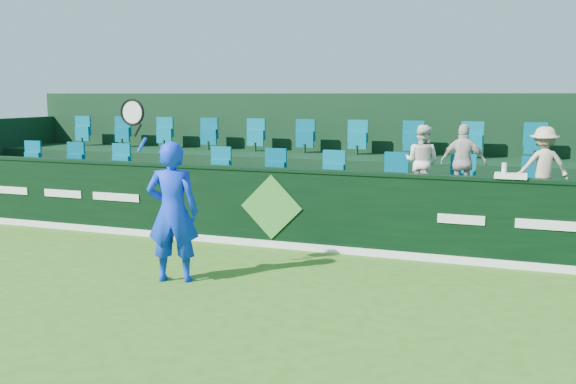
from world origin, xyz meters
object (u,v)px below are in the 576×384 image
at_px(spectator_right, 543,166).
at_px(towel, 511,176).
at_px(tennis_player, 172,211).
at_px(spectator_left, 422,162).
at_px(drinks_bottle, 504,170).
at_px(spectator_middle, 463,162).

relative_size(spectator_right, towel, 2.76).
bearing_deg(tennis_player, spectator_left, 50.80).
distance_m(tennis_player, spectator_left, 4.55).
relative_size(tennis_player, drinks_bottle, 11.54).
xyz_separation_m(tennis_player, drinks_bottle, (4.24, 2.39, 0.47)).
height_order(spectator_middle, spectator_right, spectator_middle).
distance_m(tennis_player, spectator_right, 5.97).
bearing_deg(drinks_bottle, spectator_middle, 121.42).
distance_m(towel, drinks_bottle, 0.12).
relative_size(spectator_middle, spectator_right, 1.02).
distance_m(spectator_middle, drinks_bottle, 1.31).
height_order(spectator_right, drinks_bottle, spectator_right).
bearing_deg(spectator_middle, towel, 128.77).
height_order(tennis_player, spectator_middle, tennis_player).
bearing_deg(tennis_player, spectator_right, 36.10).
relative_size(spectator_middle, drinks_bottle, 5.72).
xyz_separation_m(spectator_right, towel, (-0.47, -1.12, -0.05)).
bearing_deg(drinks_bottle, spectator_right, 63.01).
height_order(spectator_middle, drinks_bottle, spectator_middle).
xyz_separation_m(tennis_player, towel, (4.34, 2.39, 0.40)).
xyz_separation_m(spectator_left, towel, (1.48, -1.12, -0.05)).
bearing_deg(spectator_middle, tennis_player, 48.47).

